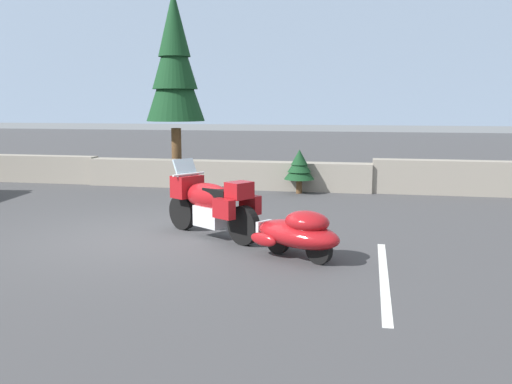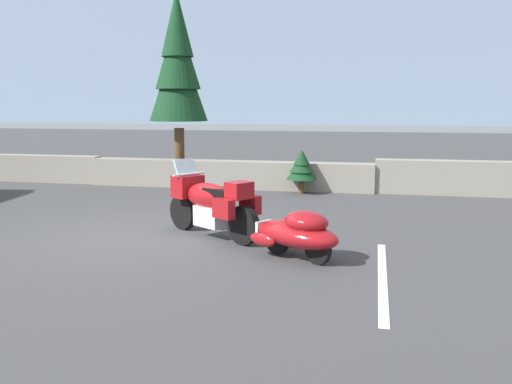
% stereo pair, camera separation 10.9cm
% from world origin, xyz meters
% --- Properties ---
extents(ground_plane, '(80.00, 80.00, 0.00)m').
position_xyz_m(ground_plane, '(0.00, 0.00, 0.00)').
color(ground_plane, '#424244').
extents(stone_guard_wall, '(24.00, 0.59, 0.89)m').
position_xyz_m(stone_guard_wall, '(0.55, 6.01, 0.41)').
color(stone_guard_wall, gray).
rests_on(stone_guard_wall, ground).
extents(distant_ridgeline, '(240.00, 80.00, 16.00)m').
position_xyz_m(distant_ridgeline, '(0.00, 96.02, 8.00)').
color(distant_ridgeline, '#7F93AD').
rests_on(distant_ridgeline, ground).
extents(touring_motorcycle, '(2.00, 1.50, 1.33)m').
position_xyz_m(touring_motorcycle, '(1.19, 0.29, 0.62)').
color(touring_motorcycle, black).
rests_on(touring_motorcycle, ground).
extents(car_shaped_trailer, '(2.03, 1.52, 0.76)m').
position_xyz_m(car_shaped_trailer, '(2.88, -0.84, 0.41)').
color(car_shaped_trailer, black).
rests_on(car_shaped_trailer, ground).
extents(pine_tree_tall, '(1.72, 1.72, 5.62)m').
position_xyz_m(pine_tree_tall, '(-1.76, 6.85, 3.52)').
color(pine_tree_tall, brown).
rests_on(pine_tree_tall, ground).
extents(pine_sapling_near, '(0.80, 0.80, 1.16)m').
position_xyz_m(pine_sapling_near, '(2.12, 5.43, 0.72)').
color(pine_sapling_near, brown).
rests_on(pine_sapling_near, ground).
extents(parking_stripe_marker, '(0.12, 3.60, 0.01)m').
position_xyz_m(parking_stripe_marker, '(4.14, -1.50, 0.00)').
color(parking_stripe_marker, silver).
rests_on(parking_stripe_marker, ground).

